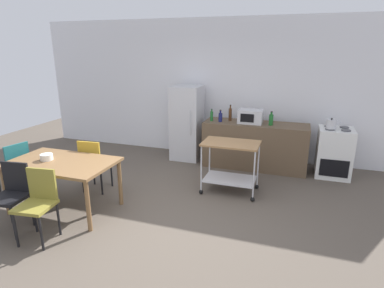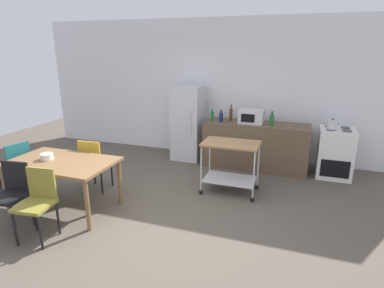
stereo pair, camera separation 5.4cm
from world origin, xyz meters
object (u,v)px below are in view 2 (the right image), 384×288
object	(u,v)px
bottle_olive_oil	(221,117)
bottle_vinegar	(231,114)
chair_mustard	(94,161)
kitchen_cart	(231,159)
dining_table	(62,166)
bottle_soda	(212,116)
fruit_bowl	(47,157)
kettle	(332,124)
stove_oven	(335,153)
chair_black	(12,192)
refrigerator	(188,123)
chair_olive	(37,200)
bottle_sparkling_water	(272,120)
chair_teal	(16,165)
microwave	(251,117)

from	to	relation	value
bottle_olive_oil	bottle_vinegar	bearing A→B (deg)	44.89
chair_mustard	kitchen_cart	world-z (taller)	chair_mustard
dining_table	bottle_soda	xyz separation A→B (m)	(1.51, 2.57, 0.33)
bottle_olive_oil	fruit_bowl	size ratio (longest dim) A/B	1.35
bottle_olive_oil	kettle	bearing A→B (deg)	0.22
stove_oven	kettle	distance (m)	0.57
chair_black	refrigerator	size ratio (longest dim) A/B	0.57
chair_olive	kettle	size ratio (longest dim) A/B	3.71
bottle_vinegar	fruit_bowl	xyz separation A→B (m)	(-2.09, -2.73, -0.24)
bottle_sparkling_water	fruit_bowl	distance (m)	3.90
chair_olive	refrigerator	xyz separation A→B (m)	(0.71, 3.46, 0.26)
chair_teal	stove_oven	bearing A→B (deg)	130.35
chair_mustard	kettle	xyz separation A→B (m)	(3.67, 1.89, 0.48)
bottle_vinegar	fruit_bowl	world-z (taller)	bottle_vinegar
stove_oven	fruit_bowl	world-z (taller)	stove_oven
bottle_soda	kettle	size ratio (longest dim) A/B	1.00
bottle_vinegar	bottle_soda	bearing A→B (deg)	-157.16
bottle_soda	kettle	bearing A→B (deg)	-0.20
dining_table	bottle_sparkling_water	world-z (taller)	bottle_sparkling_water
bottle_vinegar	bottle_sparkling_water	xyz separation A→B (m)	(0.81, -0.14, -0.02)
chair_olive	microwave	bearing A→B (deg)	51.56
chair_olive	microwave	distance (m)	3.96
bottle_vinegar	bottle_sparkling_water	bearing A→B (deg)	-10.04
fruit_bowl	dining_table	bearing A→B (deg)	4.09
dining_table	kettle	world-z (taller)	kettle
chair_olive	refrigerator	world-z (taller)	refrigerator
chair_mustard	stove_oven	bearing A→B (deg)	-157.12
kitchen_cart	fruit_bowl	world-z (taller)	kitchen_cart
bottle_soda	chair_olive	bearing A→B (deg)	-111.36
bottle_soda	bottle_sparkling_water	xyz separation A→B (m)	(1.16, 0.00, 0.01)
chair_black	bottle_olive_oil	world-z (taller)	bottle_olive_oil
chair_teal	refrigerator	xyz separation A→B (m)	(1.95, 2.63, 0.26)
chair_black	bottle_soda	xyz separation A→B (m)	(1.77, 3.22, 0.48)
microwave	chair_black	bearing A→B (deg)	-127.73
bottle_vinegar	microwave	size ratio (longest dim) A/B	0.69
dining_table	kitchen_cart	bearing A→B (deg)	32.34
stove_oven	bottle_sparkling_water	world-z (taller)	bottle_sparkling_water
chair_olive	fruit_bowl	xyz separation A→B (m)	(-0.46, 0.70, 0.28)
kitchen_cart	bottle_soda	bearing A→B (deg)	118.47
chair_mustard	refrigerator	distance (m)	2.27
chair_mustard	microwave	distance (m)	3.01
dining_table	refrigerator	distance (m)	2.90
chair_black	bottle_sparkling_water	distance (m)	4.38
chair_black	kettle	xyz separation A→B (m)	(3.97, 3.21, 0.48)
bottle_vinegar	kettle	xyz separation A→B (m)	(1.86, -0.15, -0.03)
chair_olive	kettle	xyz separation A→B (m)	(3.49, 3.28, 0.48)
bottle_vinegar	kitchen_cart	bearing A→B (deg)	-77.13
chair_olive	chair_mustard	size ratio (longest dim) A/B	1.00
chair_black	microwave	world-z (taller)	microwave
bottle_vinegar	microwave	world-z (taller)	bottle_vinegar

